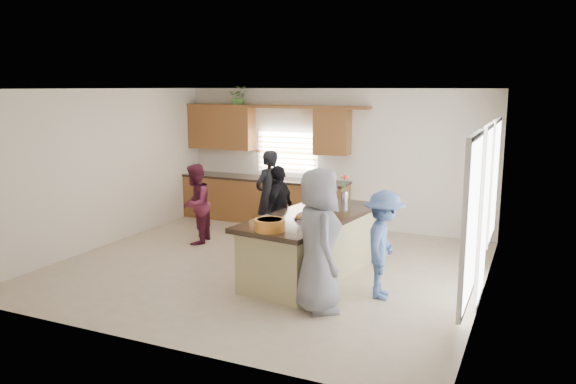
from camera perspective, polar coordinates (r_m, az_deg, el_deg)
The scene contains 18 objects.
floor at distance 9.06m, azimuth -2.09°, elevation -7.58°, with size 6.50×6.50×0.00m, color #C8AE94.
room_shell at distance 8.65m, azimuth -2.17°, elevation 4.47°, with size 6.52×6.02×2.81m.
back_cabinetry at distance 11.86m, azimuth -2.61°, elevation 1.33°, with size 4.08×0.66×2.46m.
right_wall_glazing at distance 7.73m, azimuth 19.27°, elevation -1.06°, with size 0.06×4.00×2.25m.
island at distance 8.53m, azimuth 2.40°, elevation -5.56°, with size 1.51×2.83×0.95m.
platter_front at distance 8.12m, azimuth 1.99°, elevation -2.56°, with size 0.39×0.39×0.16m.
platter_mid at distance 8.45m, azimuth 2.84°, elevation -2.04°, with size 0.43×0.43×0.17m.
platter_back at distance 8.77m, azimuth 3.40°, elevation -1.57°, with size 0.32×0.32×0.13m.
salad_bowl at distance 7.44m, azimuth -1.87°, elevation -3.30°, with size 0.41×0.41×0.16m.
clear_cup at distance 7.55m, azimuth 1.20°, elevation -3.35°, with size 0.08×0.08×0.11m, color white.
plate_stack at distance 9.24m, azimuth 4.45°, elevation -0.95°, with size 0.20×0.20×0.06m, color #B08DCD.
flower_vase at distance 9.40m, azimuth 5.78°, elevation 0.40°, with size 0.14×0.14×0.43m.
potted_plant at distance 12.06m, azimuth -5.04°, elevation 9.61°, with size 0.40×0.35×0.44m, color #497F33.
woman_left_back at distance 10.47m, azimuth -2.02°, elevation -0.32°, with size 0.61×0.40×1.68m, color black.
woman_left_mid at distance 10.34m, azimuth -9.39°, elevation -1.21°, with size 0.71×0.55×1.46m, color #591A2F.
woman_left_front at distance 9.53m, azimuth -0.92°, elevation -1.85°, with size 0.90×0.38×1.54m, color black.
woman_right_back at distance 7.68m, azimuth 9.69°, elevation -5.30°, with size 0.96×0.55×1.48m, color #3F598B.
woman_right_front at distance 7.11m, azimuth 3.14°, elevation -4.93°, with size 0.90×0.59×1.85m, color slate.
Camera 1 is at (3.84, -7.70, 2.83)m, focal length 35.00 mm.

